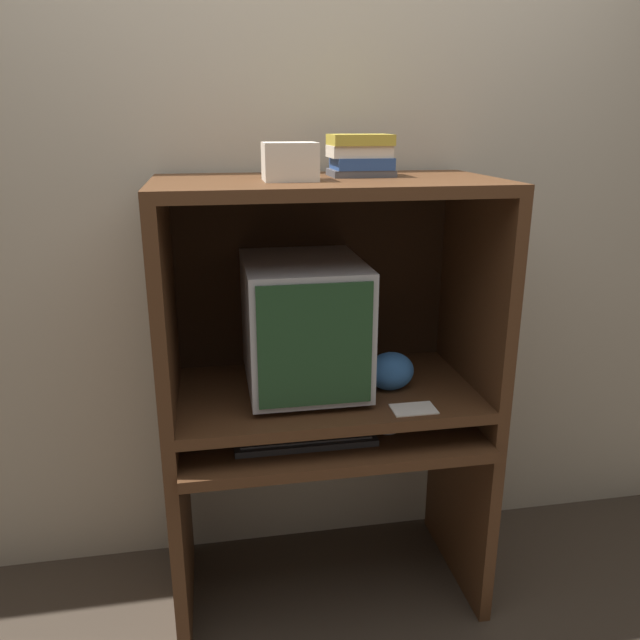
# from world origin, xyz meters

# --- Properties ---
(wall_back) EXTENTS (6.00, 0.06, 2.60)m
(wall_back) POSITION_xyz_m (0.00, 0.62, 1.30)
(wall_back) COLOR #B2A893
(wall_back) RESTS_ON ground_plane
(desk_base) EXTENTS (1.05, 0.59, 0.67)m
(desk_base) POSITION_xyz_m (0.00, 0.24, 0.43)
(desk_base) COLOR #4C2D19
(desk_base) RESTS_ON ground_plane
(desk_monitor_shelf) EXTENTS (1.05, 0.56, 0.12)m
(desk_monitor_shelf) POSITION_xyz_m (0.00, 0.28, 0.76)
(desk_monitor_shelf) COLOR #4C2D19
(desk_monitor_shelf) RESTS_ON desk_base
(hutch_upper) EXTENTS (1.05, 0.56, 0.68)m
(hutch_upper) POSITION_xyz_m (0.00, 0.32, 1.24)
(hutch_upper) COLOR #4C2D19
(hutch_upper) RESTS_ON desk_monitor_shelf
(crt_monitor) EXTENTS (0.37, 0.46, 0.43)m
(crt_monitor) POSITION_xyz_m (-0.07, 0.31, 1.01)
(crt_monitor) COLOR #B2B2B7
(crt_monitor) RESTS_ON desk_monitor_shelf
(keyboard) EXTENTS (0.45, 0.16, 0.03)m
(keyboard) POSITION_xyz_m (-0.09, 0.16, 0.68)
(keyboard) COLOR #2D2D30
(keyboard) RESTS_ON desk_base
(mouse) EXTENTS (0.07, 0.05, 0.03)m
(mouse) POSITION_xyz_m (0.18, 0.15, 0.69)
(mouse) COLOR #B7B7B7
(mouse) RESTS_ON desk_base
(snack_bag) EXTENTS (0.16, 0.12, 0.13)m
(snack_bag) POSITION_xyz_m (0.21, 0.24, 0.85)
(snack_bag) COLOR #336BB7
(snack_bag) RESTS_ON desk_monitor_shelf
(book_stack) EXTENTS (0.20, 0.16, 0.13)m
(book_stack) POSITION_xyz_m (0.12, 0.35, 1.54)
(book_stack) COLOR #4C4C51
(book_stack) RESTS_ON hutch_upper
(paper_card) EXTENTS (0.14, 0.09, 0.00)m
(paper_card) POSITION_xyz_m (0.24, 0.07, 0.79)
(paper_card) COLOR white
(paper_card) RESTS_ON desk_monitor_shelf
(storage_box) EXTENTS (0.15, 0.13, 0.11)m
(storage_box) POSITION_xyz_m (-0.12, 0.23, 1.53)
(storage_box) COLOR beige
(storage_box) RESTS_ON hutch_upper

